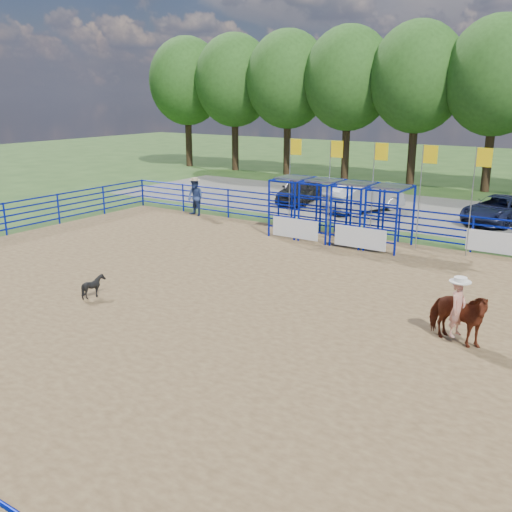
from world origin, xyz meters
name	(u,v)px	position (x,y,z in m)	size (l,w,h in m)	color
ground	(275,314)	(0.00, 0.00, 0.00)	(120.00, 120.00, 0.00)	#3E6126
arena_dirt	(275,314)	(0.00, 0.00, 0.01)	(30.00, 20.00, 0.02)	olive
gravel_strip	(445,215)	(0.00, 17.00, 0.01)	(40.00, 10.00, 0.01)	slate
horse_and_rider	(457,311)	(4.84, 0.82, 0.88)	(1.87, 1.22, 2.47)	maroon
calf	(94,286)	(-5.41, -1.92, 0.38)	(0.58, 0.65, 0.72)	black
spectator_cowboy	(195,197)	(-10.73, 9.49, 0.99)	(1.02, 0.85, 1.94)	navy
car_a	(299,190)	(-8.16, 15.89, 0.75)	(1.75, 4.36, 1.48)	black
car_b	(364,197)	(-3.90, 15.43, 0.79)	(1.64, 4.71, 1.55)	gray
car_c	(498,209)	(2.72, 16.40, 0.67)	(2.19, 4.75, 1.32)	#151A35
perimeter_fence	(275,290)	(0.00, 0.00, 0.75)	(30.10, 20.10, 1.50)	#0819AF
chute_assembly	(347,213)	(-1.90, 8.84, 1.26)	(19.32, 2.41, 4.20)	#0819AF
treeline	(498,70)	(0.00, 26.00, 7.53)	(56.40, 6.40, 11.24)	#3F2B19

